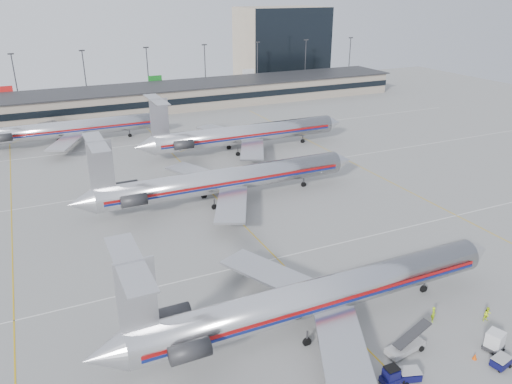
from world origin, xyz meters
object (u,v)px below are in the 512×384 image
jet_foreground (313,297)px  uld_container (495,341)px  belt_loader (406,346)px  jet_second_row (221,180)px  tug_center (392,376)px

jet_foreground → uld_container: bearing=-36.8°
uld_container → belt_loader: bearing=138.3°
jet_foreground → jet_second_row: size_ratio=0.96×
tug_center → belt_loader: bearing=35.2°
jet_foreground → tug_center: jet_foreground is taller
tug_center → belt_loader: size_ratio=0.47×
jet_foreground → belt_loader: bearing=-49.7°
jet_second_row → tug_center: 42.97m
jet_second_row → uld_container: size_ratio=21.69×
jet_foreground → uld_container: 17.15m
tug_center → uld_container: uld_container is taller
uld_container → belt_loader: belt_loader is taller
tug_center → jet_foreground: bearing=101.6°
uld_container → jet_foreground: bearing=124.1°
jet_second_row → uld_container: jet_second_row is taller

